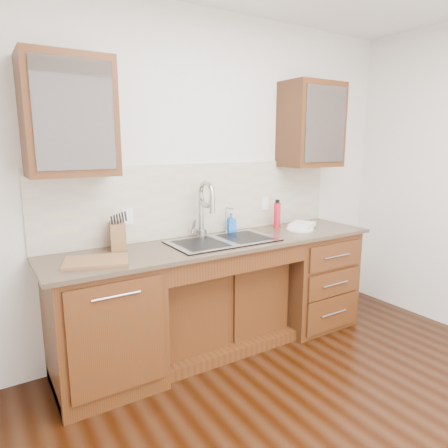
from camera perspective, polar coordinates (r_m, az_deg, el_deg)
wall_back at (r=3.38m, az=-3.64°, el=6.13°), size 4.00×0.10×2.70m
base_cabinet_left at (r=2.94m, az=-16.80°, el=-13.60°), size 0.70×0.62×0.88m
base_cabinet_center at (r=3.39m, az=-1.19°, el=-11.32°), size 1.20×0.44×0.70m
base_cabinet_right at (r=3.84m, az=11.87°, el=-7.37°), size 0.70×0.62×0.88m
countertop at (r=3.13m, az=-0.24°, el=-2.71°), size 2.70×0.65×0.03m
backsplash at (r=3.34m, az=-3.10°, el=3.57°), size 2.70×0.02×0.59m
sink at (r=3.14m, az=-0.10°, el=-4.00°), size 0.84×0.46×0.19m
faucet at (r=3.23m, az=-3.32°, el=1.62°), size 0.04×0.04×0.40m
filter_tap at (r=3.38m, az=0.33°, el=0.69°), size 0.02×0.02×0.24m
upper_cabinet_left at (r=2.80m, az=-21.29°, el=14.08°), size 0.55×0.34×0.75m
upper_cabinet_right at (r=3.82m, az=12.35°, el=13.63°), size 0.55×0.34×0.75m
outlet_left at (r=3.08m, az=-13.59°, el=1.02°), size 0.08×0.01×0.12m
outlet_right at (r=3.70m, az=5.85°, el=2.95°), size 0.08×0.01×0.12m
soap_bottle at (r=3.46m, az=0.99°, el=0.25°), size 0.08×0.08×0.16m
water_bottle at (r=3.63m, az=7.59°, el=1.22°), size 0.07×0.07×0.23m
plate at (r=3.59m, az=10.80°, el=-0.74°), size 0.31×0.31×0.01m
dish_towel at (r=3.63m, az=11.09°, el=-0.16°), size 0.31×0.28×0.04m
knife_block at (r=2.98m, az=-14.91°, el=-1.63°), size 0.15×0.19×0.19m
cutting_board at (r=2.69m, az=-17.80°, el=-5.06°), size 0.46×0.38×0.02m
cup_left_a at (r=2.78m, az=-22.47°, el=12.97°), size 0.15×0.15×0.10m
cup_left_b at (r=2.82m, az=-18.33°, el=13.06°), size 0.10×0.10×0.08m
cup_right_a at (r=3.72m, az=10.84°, el=12.90°), size 0.15×0.15×0.09m
cup_right_b at (r=3.87m, az=13.16°, el=12.73°), size 0.12×0.12×0.09m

